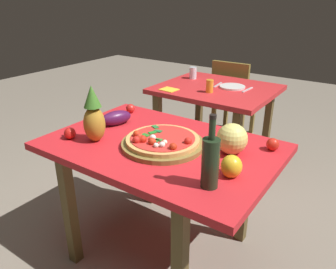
{
  "coord_description": "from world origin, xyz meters",
  "views": [
    {
      "loc": [
        0.97,
        -1.33,
        1.51
      ],
      "look_at": [
        0.03,
        0.03,
        0.79
      ],
      "focal_mm": 35.28,
      "sensor_mm": 36.0,
      "label": 1
    }
  ],
  "objects_px": {
    "tomato_by_bottle": "(130,108)",
    "fork_utensil": "(218,85)",
    "knife_utensil": "(248,90)",
    "pizza": "(161,140)",
    "melon": "(232,139)",
    "pineapple_left": "(94,117)",
    "dinner_plate": "(232,87)",
    "background_table": "(216,99)",
    "pizza_board": "(163,144)",
    "tomato_at_corner": "(273,144)",
    "eggplant": "(116,118)",
    "drinking_glass_water": "(193,73)",
    "tomato_beside_pepper": "(70,133)",
    "wine_bottle": "(210,161)",
    "napkin_folded": "(169,90)",
    "drinking_glass_juice": "(210,86)",
    "dining_chair": "(232,95)",
    "bell_pepper": "(231,166)",
    "display_table": "(161,158)"
  },
  "relations": [
    {
      "from": "tomato_by_bottle",
      "to": "fork_utensil",
      "type": "height_order",
      "value": "tomato_by_bottle"
    },
    {
      "from": "fork_utensil",
      "to": "knife_utensil",
      "type": "relative_size",
      "value": 1.0
    },
    {
      "from": "pizza",
      "to": "fork_utensil",
      "type": "distance_m",
      "value": 1.36
    },
    {
      "from": "melon",
      "to": "knife_utensil",
      "type": "distance_m",
      "value": 1.24
    },
    {
      "from": "pineapple_left",
      "to": "dinner_plate",
      "type": "distance_m",
      "value": 1.48
    },
    {
      "from": "pizza",
      "to": "tomato_by_bottle",
      "type": "height_order",
      "value": "pizza"
    },
    {
      "from": "background_table",
      "to": "pizza_board",
      "type": "relative_size",
      "value": 2.19
    },
    {
      "from": "background_table",
      "to": "melon",
      "type": "height_order",
      "value": "melon"
    },
    {
      "from": "tomato_at_corner",
      "to": "knife_utensil",
      "type": "distance_m",
      "value": 1.16
    },
    {
      "from": "eggplant",
      "to": "drinking_glass_water",
      "type": "xyz_separation_m",
      "value": [
        -0.22,
        1.3,
        0.01
      ]
    },
    {
      "from": "pineapple_left",
      "to": "tomato_beside_pepper",
      "type": "relative_size",
      "value": 4.82
    },
    {
      "from": "wine_bottle",
      "to": "napkin_folded",
      "type": "distance_m",
      "value": 1.52
    },
    {
      "from": "pizza_board",
      "to": "drinking_glass_juice",
      "type": "bearing_deg",
      "value": 105.0
    },
    {
      "from": "dining_chair",
      "to": "melon",
      "type": "xyz_separation_m",
      "value": [
        0.77,
        -1.76,
        0.33
      ]
    },
    {
      "from": "dining_chair",
      "to": "wine_bottle",
      "type": "relative_size",
      "value": 2.6
    },
    {
      "from": "bell_pepper",
      "to": "tomato_by_bottle",
      "type": "bearing_deg",
      "value": 157.26
    },
    {
      "from": "eggplant",
      "to": "pineapple_left",
      "type": "bearing_deg",
      "value": -73.8
    },
    {
      "from": "pineapple_left",
      "to": "melon",
      "type": "relative_size",
      "value": 1.99
    },
    {
      "from": "wine_bottle",
      "to": "background_table",
      "type": "bearing_deg",
      "value": 115.9
    },
    {
      "from": "pineapple_left",
      "to": "pizza_board",
      "type": "bearing_deg",
      "value": 24.15
    },
    {
      "from": "melon",
      "to": "drinking_glass_water",
      "type": "relative_size",
      "value": 1.45
    },
    {
      "from": "display_table",
      "to": "bell_pepper",
      "type": "relative_size",
      "value": 11.72
    },
    {
      "from": "melon",
      "to": "napkin_folded",
      "type": "relative_size",
      "value": 1.14
    },
    {
      "from": "pizza",
      "to": "tomato_at_corner",
      "type": "relative_size",
      "value": 5.94
    },
    {
      "from": "tomato_at_corner",
      "to": "tomato_beside_pepper",
      "type": "xyz_separation_m",
      "value": [
        -0.99,
        -0.51,
        -0.0
      ]
    },
    {
      "from": "pineapple_left",
      "to": "tomato_by_bottle",
      "type": "height_order",
      "value": "pineapple_left"
    },
    {
      "from": "eggplant",
      "to": "drinking_glass_water",
      "type": "bearing_deg",
      "value": 99.5
    },
    {
      "from": "tomato_by_bottle",
      "to": "tomato_at_corner",
      "type": "distance_m",
      "value": 1.0
    },
    {
      "from": "dining_chair",
      "to": "dinner_plate",
      "type": "height_order",
      "value": "dining_chair"
    },
    {
      "from": "pizza",
      "to": "tomato_by_bottle",
      "type": "bearing_deg",
      "value": 146.85
    },
    {
      "from": "eggplant",
      "to": "tomato_at_corner",
      "type": "relative_size",
      "value": 2.99
    },
    {
      "from": "tomato_by_bottle",
      "to": "tomato_at_corner",
      "type": "height_order",
      "value": "tomato_at_corner"
    },
    {
      "from": "background_table",
      "to": "pineapple_left",
      "type": "height_order",
      "value": "pineapple_left"
    },
    {
      "from": "drinking_glass_water",
      "to": "bell_pepper",
      "type": "bearing_deg",
      "value": -53.81
    },
    {
      "from": "fork_utensil",
      "to": "knife_utensil",
      "type": "bearing_deg",
      "value": -5.39
    },
    {
      "from": "tomato_at_corner",
      "to": "drinking_glass_juice",
      "type": "bearing_deg",
      "value": 135.49
    },
    {
      "from": "melon",
      "to": "tomato_beside_pepper",
      "type": "height_order",
      "value": "melon"
    },
    {
      "from": "tomato_at_corner",
      "to": "pizza_board",
      "type": "bearing_deg",
      "value": -150.17
    },
    {
      "from": "display_table",
      "to": "background_table",
      "type": "xyz_separation_m",
      "value": [
        -0.28,
        1.23,
        -0.02
      ]
    },
    {
      "from": "dinner_plate",
      "to": "napkin_folded",
      "type": "distance_m",
      "value": 0.56
    },
    {
      "from": "dining_chair",
      "to": "napkin_folded",
      "type": "relative_size",
      "value": 6.07
    },
    {
      "from": "eggplant",
      "to": "drinking_glass_juice",
      "type": "relative_size",
      "value": 1.89
    },
    {
      "from": "pizza",
      "to": "pineapple_left",
      "type": "xyz_separation_m",
      "value": [
        -0.35,
        -0.15,
        0.1
      ]
    },
    {
      "from": "tomato_by_bottle",
      "to": "tomato_at_corner",
      "type": "bearing_deg",
      "value": -1.26
    },
    {
      "from": "display_table",
      "to": "tomato_at_corner",
      "type": "relative_size",
      "value": 18.76
    },
    {
      "from": "background_table",
      "to": "fork_utensil",
      "type": "height_order",
      "value": "fork_utensil"
    },
    {
      "from": "display_table",
      "to": "background_table",
      "type": "relative_size",
      "value": 1.28
    },
    {
      "from": "eggplant",
      "to": "dinner_plate",
      "type": "bearing_deg",
      "value": 79.22
    },
    {
      "from": "drinking_glass_water",
      "to": "melon",
      "type": "bearing_deg",
      "value": -52.11
    },
    {
      "from": "napkin_folded",
      "to": "pineapple_left",
      "type": "bearing_deg",
      "value": -76.94
    }
  ]
}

